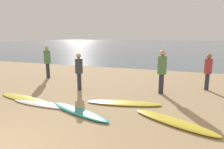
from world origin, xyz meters
TOP-DOWN VIEW (x-y plane):
  - ground_plane at (0.00, 10.00)m, footprint 120.00×120.00m
  - ocean_water at (0.00, 62.03)m, footprint 140.00×100.00m
  - surfboard_0 at (-1.88, 3.62)m, footprint 2.56×0.94m
  - surfboard_1 at (-0.90, 3.34)m, footprint 2.39×0.60m
  - surfboard_2 at (0.72, 3.12)m, footprint 2.50×1.28m
  - surfboard_3 at (1.78, 4.39)m, footprint 2.66×1.07m
  - surfboard_4 at (3.51, 3.35)m, footprint 2.44×1.52m
  - person_0 at (-0.58, 5.51)m, footprint 0.32×0.32m
  - person_1 at (4.62, 7.44)m, footprint 0.32×0.32m
  - person_2 at (2.83, 6.17)m, footprint 0.36×0.36m
  - person_3 at (-3.52, 7.18)m, footprint 0.36×0.36m

SIDE VIEW (x-z plane):
  - ground_plane at x=0.00m, z-range -0.20..0.00m
  - ocean_water at x=0.00m, z-range 0.00..0.00m
  - surfboard_1 at x=-0.90m, z-range 0.00..0.06m
  - surfboard_0 at x=-1.88m, z-range 0.00..0.06m
  - surfboard_3 at x=1.78m, z-range 0.00..0.08m
  - surfboard_2 at x=0.72m, z-range 0.00..0.09m
  - surfboard_4 at x=3.51m, z-range 0.00..0.10m
  - person_1 at x=4.62m, z-range 0.14..1.73m
  - person_0 at x=-0.58m, z-range 0.14..1.75m
  - person_2 at x=2.83m, z-range 0.16..1.94m
  - person_3 at x=-3.52m, z-range 0.16..1.95m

